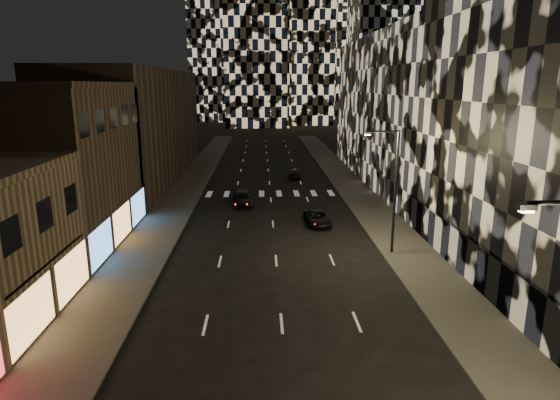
{
  "coord_description": "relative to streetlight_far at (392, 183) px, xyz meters",
  "views": [
    {
      "loc": [
        -0.98,
        -2.3,
        12.26
      ],
      "look_at": [
        0.03,
        22.82,
        6.0
      ],
      "focal_mm": 30.0,
      "sensor_mm": 36.0,
      "label": 1
    }
  ],
  "objects": [
    {
      "name": "sidewalk_left",
      "position": [
        -18.35,
        20.0,
        -5.28
      ],
      "size": [
        4.0,
        120.0,
        0.15
      ],
      "primitive_type": "cube",
      "color": "#47443F",
      "rests_on": "ground"
    },
    {
      "name": "sidewalk_right",
      "position": [
        1.65,
        20.0,
        -5.28
      ],
      "size": [
        4.0,
        120.0,
        0.15
      ],
      "primitive_type": "cube",
      "color": "#47443F",
      "rests_on": "ground"
    },
    {
      "name": "curb_left",
      "position": [
        -16.25,
        20.0,
        -5.28
      ],
      "size": [
        0.2,
        120.0,
        0.15
      ],
      "primitive_type": "cube",
      "color": "#4C4C47",
      "rests_on": "ground"
    },
    {
      "name": "curb_right",
      "position": [
        -0.45,
        20.0,
        -5.28
      ],
      "size": [
        0.2,
        120.0,
        0.15
      ],
      "primitive_type": "cube",
      "color": "#4C4C47",
      "rests_on": "ground"
    },
    {
      "name": "retail_brown",
      "position": [
        -25.35,
        3.5,
        0.65
      ],
      "size": [
        10.0,
        15.0,
        12.0
      ],
      "primitive_type": "cube",
      "color": "brown",
      "rests_on": "ground"
    },
    {
      "name": "retail_filler_left",
      "position": [
        -25.35,
        30.0,
        1.65
      ],
      "size": [
        10.0,
        40.0,
        14.0
      ],
      "primitive_type": "cube",
      "color": "brown",
      "rests_on": "ground"
    },
    {
      "name": "midrise_base",
      "position": [
        3.95,
        -5.5,
        -3.85
      ],
      "size": [
        0.6,
        25.0,
        3.0
      ],
      "primitive_type": "cube",
      "color": "#383838",
      "rests_on": "ground"
    },
    {
      "name": "midrise_filler_right",
      "position": [
        11.65,
        27.0,
        3.65
      ],
      "size": [
        16.0,
        40.0,
        18.0
      ],
      "primitive_type": "cube",
      "color": "#232326",
      "rests_on": "ground"
    },
    {
      "name": "streetlight_far",
      "position": [
        0.0,
        0.0,
        0.0
      ],
      "size": [
        2.55,
        0.25,
        9.0
      ],
      "color": "black",
      "rests_on": "sidewalk_right"
    },
    {
      "name": "car_dark_midlane",
      "position": [
        -11.37,
        14.74,
        -4.59
      ],
      "size": [
        2.36,
        4.7,
        1.53
      ],
      "primitive_type": "imported",
      "rotation": [
        0.0,
        0.0,
        0.13
      ],
      "color": "black",
      "rests_on": "ground"
    },
    {
      "name": "car_dark_oncoming",
      "position": [
        -4.85,
        29.16,
        -4.75
      ],
      "size": [
        2.0,
        4.26,
        1.2
      ],
      "primitive_type": "imported",
      "rotation": [
        0.0,
        0.0,
        3.06
      ],
      "color": "black",
      "rests_on": "ground"
    },
    {
      "name": "car_dark_rightlane",
      "position": [
        -4.35,
        7.66,
        -4.75
      ],
      "size": [
        2.38,
        4.48,
        1.2
      ],
      "primitive_type": "imported",
      "rotation": [
        0.0,
        0.0,
        0.09
      ],
      "color": "black",
      "rests_on": "ground"
    }
  ]
}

